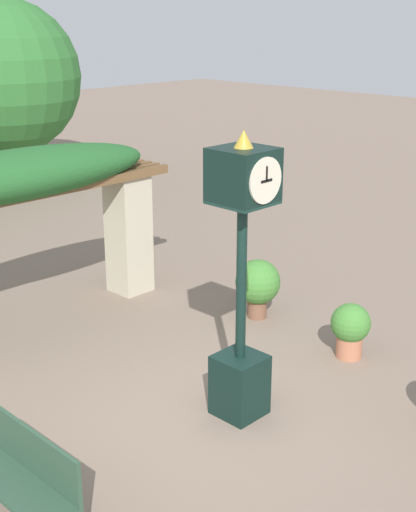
{
  "coord_description": "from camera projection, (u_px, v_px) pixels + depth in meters",
  "views": [
    {
      "loc": [
        -4.99,
        -4.9,
        4.35
      ],
      "look_at": [
        0.35,
        0.32,
        1.77
      ],
      "focal_mm": 50.0,
      "sensor_mm": 36.0,
      "label": 1
    }
  ],
  "objects": [
    {
      "name": "pedestal_clock",
      "position": [
        241.0,
        278.0,
        7.61
      ],
      "size": [
        0.58,
        0.63,
        3.23
      ],
      "color": "black",
      "rests_on": "ground"
    },
    {
      "name": "potted_plant_near_left",
      "position": [
        258.0,
        284.0,
        10.52
      ],
      "size": [
        0.67,
        0.67,
        0.9
      ],
      "color": "brown",
      "rests_on": "ground"
    },
    {
      "name": "pergola",
      "position": [
        19.0,
        198.0,
        9.81
      ],
      "size": [
        4.99,
        1.16,
        2.57
      ],
      "color": "#BCB299",
      "rests_on": "ground"
    },
    {
      "name": "park_bench",
      "position": [
        23.0,
        481.0,
        6.27
      ],
      "size": [
        0.42,
        1.38,
        0.89
      ],
      "rotation": [
        0.0,
        0.0,
        -1.57
      ],
      "color": "#2D4C38",
      "rests_on": "ground"
    },
    {
      "name": "ground_plane",
      "position": [
        207.0,
        418.0,
        8.03
      ],
      "size": [
        60.0,
        60.0,
        0.0
      ],
      "primitive_type": "plane",
      "color": "#7F6B5B"
    },
    {
      "name": "potted_plant_far_left",
      "position": [
        350.0,
        327.0,
        9.33
      ],
      "size": [
        0.52,
        0.52,
        0.75
      ],
      "color": "#B26B4C",
      "rests_on": "ground"
    }
  ]
}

